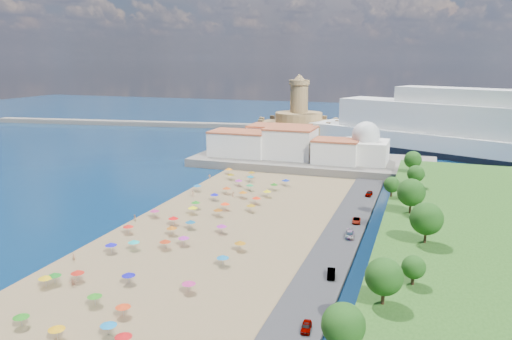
% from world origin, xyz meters
% --- Properties ---
extents(ground, '(700.00, 700.00, 0.00)m').
position_xyz_m(ground, '(0.00, 0.00, 0.00)').
color(ground, '#071938').
rests_on(ground, ground).
extents(terrace, '(90.00, 36.00, 3.00)m').
position_xyz_m(terrace, '(10.00, 73.00, 1.50)').
color(terrace, '#59544C').
rests_on(terrace, ground).
extents(jetty, '(18.00, 70.00, 2.40)m').
position_xyz_m(jetty, '(-12.00, 108.00, 1.20)').
color(jetty, '#59544C').
rests_on(jetty, ground).
extents(breakwater, '(199.03, 34.77, 2.60)m').
position_xyz_m(breakwater, '(-110.00, 153.00, 1.30)').
color(breakwater, '#59544C').
rests_on(breakwater, ground).
extents(waterfront_buildings, '(57.00, 29.00, 11.00)m').
position_xyz_m(waterfront_buildings, '(-3.05, 73.64, 7.88)').
color(waterfront_buildings, silver).
rests_on(waterfront_buildings, terrace).
extents(domed_building, '(16.00, 16.00, 15.00)m').
position_xyz_m(domed_building, '(30.00, 71.00, 8.97)').
color(domed_building, silver).
rests_on(domed_building, terrace).
extents(fortress, '(40.00, 40.00, 32.40)m').
position_xyz_m(fortress, '(-12.00, 138.00, 6.68)').
color(fortress, '#A78353').
rests_on(fortress, ground).
extents(cruise_ship, '(154.72, 81.58, 34.47)m').
position_xyz_m(cruise_ship, '(72.91, 107.35, 10.21)').
color(cruise_ship, black).
rests_on(cruise_ship, ground).
extents(beach_parasols, '(32.21, 116.06, 2.20)m').
position_xyz_m(beach_parasols, '(-1.22, -9.86, 2.15)').
color(beach_parasols, gray).
rests_on(beach_parasols, beach).
extents(beachgoers, '(23.99, 98.33, 1.85)m').
position_xyz_m(beachgoers, '(-9.71, -0.69, 1.10)').
color(beachgoers, tan).
rests_on(beachgoers, beach).
extents(parked_cars, '(2.41, 82.41, 1.43)m').
position_xyz_m(parked_cars, '(36.00, -2.11, 1.36)').
color(parked_cars, gray).
rests_on(parked_cars, promenade).
extents(hillside_trees, '(14.31, 108.05, 7.96)m').
position_xyz_m(hillside_trees, '(47.98, -8.04, 10.25)').
color(hillside_trees, '#382314').
rests_on(hillside_trees, hillside).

